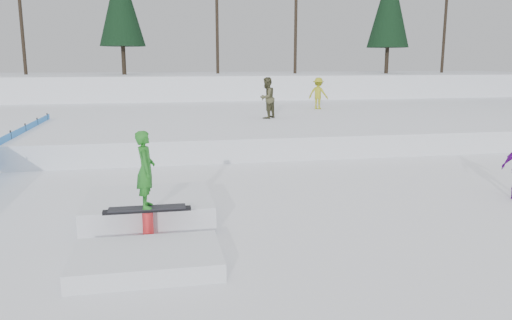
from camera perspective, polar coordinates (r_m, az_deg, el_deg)
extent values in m
plane|color=white|center=(9.80, -0.64, -8.68)|extent=(120.00, 120.00, 0.00)
cube|color=white|center=(39.16, -8.68, 7.95)|extent=(60.00, 14.00, 2.40)
cube|color=white|center=(25.29, -7.23, 4.45)|extent=(50.00, 18.00, 0.80)
cylinder|color=black|center=(18.43, -26.13, 1.37)|extent=(0.05, 0.05, 1.10)
cylinder|color=black|center=(20.25, -24.78, 2.27)|extent=(0.05, 0.05, 1.10)
cylinder|color=black|center=(22.08, -23.64, 3.02)|extent=(0.05, 0.05, 1.10)
cylinder|color=black|center=(23.92, -22.68, 3.66)|extent=(0.05, 0.05, 1.10)
cylinder|color=black|center=(40.37, -25.40, 15.95)|extent=(0.24, 0.24, 10.00)
cylinder|color=black|center=(37.64, -14.88, 10.94)|extent=(0.30, 0.30, 2.00)
cone|color=black|center=(37.85, -15.20, 16.96)|extent=(3.20, 3.20, 5.95)
cylinder|color=black|center=(40.02, -4.49, 16.64)|extent=(0.24, 0.24, 9.50)
cylinder|color=black|center=(40.13, 4.57, 15.55)|extent=(0.24, 0.24, 8.00)
cylinder|color=black|center=(41.05, 14.71, 10.94)|extent=(0.30, 0.30, 2.00)
cone|color=black|center=(41.27, 15.01, 16.70)|extent=(3.20, 3.20, 6.30)
cylinder|color=black|center=(45.87, 20.90, 15.90)|extent=(0.24, 0.24, 10.50)
imported|color=#47462C|center=(22.58, 1.24, 7.11)|extent=(1.13, 1.12, 1.84)
imported|color=#A0A31C|center=(27.30, 7.13, 7.57)|extent=(1.24, 1.18, 1.68)
cube|color=white|center=(10.82, -12.11, -5.49)|extent=(2.60, 2.20, 0.54)
cube|color=white|center=(8.50, -12.33, -11.05)|extent=(2.40, 1.60, 0.30)
cylinder|color=#EE363A|center=(9.66, -12.16, -9.04)|extent=(0.44, 0.44, 0.06)
cylinder|color=#EE363A|center=(9.57, -12.23, -7.52)|extent=(0.20, 0.20, 0.60)
cube|color=black|center=(9.48, -12.31, -5.63)|extent=(1.60, 0.16, 0.06)
cube|color=black|center=(9.46, -12.32, -5.37)|extent=(1.40, 0.28, 0.03)
imported|color=#217A21|center=(9.28, -12.51, -1.06)|extent=(0.34, 0.52, 1.42)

